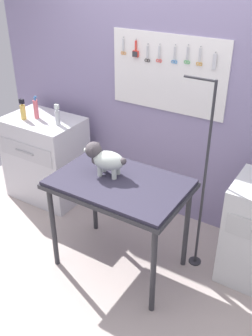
{
  "coord_description": "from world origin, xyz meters",
  "views": [
    {
      "loc": [
        1.47,
        -1.83,
        2.43
      ],
      "look_at": [
        0.15,
        0.29,
        1.01
      ],
      "focal_mm": 40.89,
      "sensor_mm": 36.0,
      "label": 1
    }
  ],
  "objects_px": {
    "grooming_arm": "(202,189)",
    "dog": "(104,158)",
    "counter_left": "(46,158)",
    "pump_bottle_white": "(36,109)",
    "grooming_table": "(119,190)"
  },
  "relations": [
    {
      "from": "grooming_arm",
      "to": "dog",
      "type": "xyz_separation_m",
      "value": [
        -0.71,
        -0.35,
        0.23
      ]
    },
    {
      "from": "grooming_arm",
      "to": "counter_left",
      "type": "relative_size",
      "value": 1.8
    },
    {
      "from": "grooming_table",
      "to": "pump_bottle_white",
      "type": "height_order",
      "value": "pump_bottle_white"
    },
    {
      "from": "grooming_table",
      "to": "dog",
      "type": "xyz_separation_m",
      "value": [
        -0.16,
        0.03,
        0.22
      ]
    },
    {
      "from": "counter_left",
      "to": "grooming_table",
      "type": "bearing_deg",
      "value": -22.01
    },
    {
      "from": "dog",
      "to": "pump_bottle_white",
      "type": "relative_size",
      "value": 1.53
    },
    {
      "from": "dog",
      "to": "counter_left",
      "type": "height_order",
      "value": "dog"
    },
    {
      "from": "pump_bottle_white",
      "to": "grooming_table",
      "type": "bearing_deg",
      "value": -20.87
    },
    {
      "from": "grooming_arm",
      "to": "dog",
      "type": "bearing_deg",
      "value": -153.94
    },
    {
      "from": "grooming_table",
      "to": "counter_left",
      "type": "height_order",
      "value": "counter_left"
    },
    {
      "from": "grooming_arm",
      "to": "pump_bottle_white",
      "type": "distance_m",
      "value": 1.92
    },
    {
      "from": "grooming_table",
      "to": "dog",
      "type": "distance_m",
      "value": 0.28
    },
    {
      "from": "grooming_table",
      "to": "counter_left",
      "type": "distance_m",
      "value": 1.43
    },
    {
      "from": "counter_left",
      "to": "pump_bottle_white",
      "type": "height_order",
      "value": "pump_bottle_white"
    },
    {
      "from": "grooming_table",
      "to": "grooming_arm",
      "type": "bearing_deg",
      "value": 34.17
    }
  ]
}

